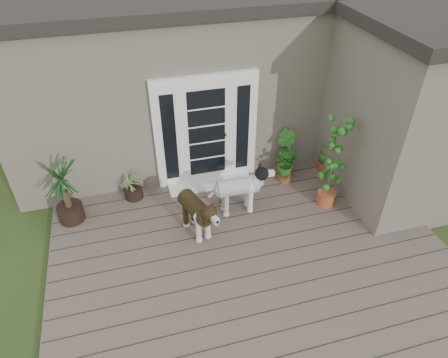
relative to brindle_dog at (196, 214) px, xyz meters
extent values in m
cube|color=#6B5B4C|center=(0.73, -0.79, -0.45)|extent=(6.20, 4.60, 0.12)
cube|color=#665E54|center=(0.73, 3.46, 1.04)|extent=(7.40, 4.00, 3.10)
cube|color=#665E54|center=(3.63, 0.31, 1.04)|extent=(1.60, 2.40, 3.10)
cube|color=#2D2826|center=(3.63, 0.31, 2.69)|extent=(1.80, 2.60, 0.20)
cube|color=white|center=(0.53, 1.41, 0.68)|extent=(1.90, 0.14, 2.15)
cube|color=white|center=(0.53, 1.21, -0.37)|extent=(1.60, 0.40, 0.05)
imported|color=#1F5718|center=(1.95, 0.95, -0.11)|extent=(0.60, 0.60, 0.56)
imported|color=#285D1A|center=(2.06, 1.21, -0.05)|extent=(0.61, 0.61, 0.69)
imported|color=#185217|center=(2.89, 1.11, -0.11)|extent=(0.44, 0.44, 0.57)
camera|label=1|loc=(-0.86, -4.80, 4.39)|focal=32.23mm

